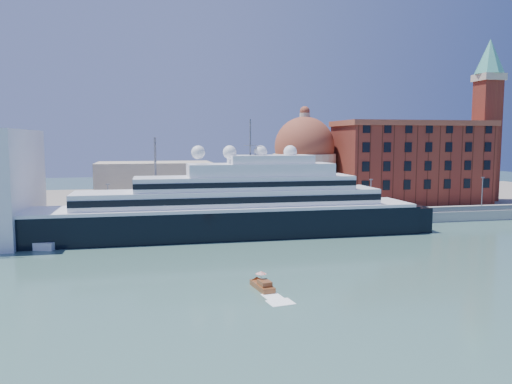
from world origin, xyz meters
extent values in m
plane|color=#335852|center=(0.00, 0.00, 0.00)|extent=(400.00, 400.00, 0.00)
cube|color=gray|center=(0.00, 34.00, 1.25)|extent=(180.00, 10.00, 2.50)
cube|color=slate|center=(0.00, 75.00, 1.00)|extent=(260.00, 72.00, 2.00)
cube|color=slate|center=(0.00, 29.50, 3.10)|extent=(180.00, 0.10, 1.20)
cube|color=black|center=(-7.25, 23.00, 2.37)|extent=(83.88, 12.90, 6.99)
cube|color=black|center=(34.69, 23.00, 2.15)|extent=(6.45, 11.83, 6.45)
cube|color=white|center=(-7.25, 23.00, 6.13)|extent=(81.73, 13.12, 0.65)
cube|color=white|center=(-5.10, 23.00, 8.07)|extent=(62.37, 10.75, 3.23)
cube|color=black|center=(-5.10, 17.62, 8.07)|extent=(62.37, 0.15, 1.29)
cube|color=white|center=(-1.87, 23.00, 11.08)|extent=(45.16, 9.68, 2.80)
cube|color=white|center=(1.35, 23.00, 13.76)|extent=(30.11, 8.60, 2.58)
cube|color=white|center=(3.50, 23.00, 15.92)|extent=(17.21, 7.53, 1.72)
cylinder|color=slate|center=(-0.80, 23.00, 20.43)|extent=(0.32, 0.32, 7.53)
sphere|color=white|center=(-11.55, 23.00, 17.42)|extent=(2.80, 2.80, 2.80)
sphere|color=white|center=(-5.10, 23.00, 17.42)|extent=(2.80, 2.80, 2.80)
sphere|color=white|center=(1.35, 23.00, 17.42)|extent=(2.80, 2.80, 2.80)
sphere|color=white|center=(7.81, 23.00, 17.42)|extent=(2.80, 2.80, 2.80)
cube|color=white|center=(-43.91, 19.22, 0.60)|extent=(12.72, 7.62, 1.61)
cube|color=white|center=(-42.00, 18.58, 1.91)|extent=(4.61, 3.65, 1.21)
cube|color=brown|center=(-6.75, -14.70, 0.30)|extent=(2.52, 5.36, 0.86)
cube|color=brown|center=(-6.61, -15.55, 1.03)|extent=(1.70, 2.34, 0.69)
cylinder|color=slate|center=(-6.82, -14.28, 1.37)|extent=(0.05, 0.05, 1.37)
cone|color=red|center=(-6.82, -14.28, 2.15)|extent=(1.55, 1.55, 0.34)
cube|color=maroon|center=(52.00, 52.00, 13.00)|extent=(42.00, 18.00, 22.00)
cube|color=brown|center=(52.00, 52.00, 24.50)|extent=(43.00, 19.00, 1.50)
cube|color=maroon|center=(76.00, 52.00, 19.50)|extent=(6.00, 6.00, 35.00)
cube|color=beige|center=(76.00, 52.00, 38.00)|extent=(7.00, 7.00, 2.00)
cone|color=teal|center=(76.00, 52.00, 44.00)|extent=(8.40, 8.40, 10.00)
cylinder|color=beige|center=(22.00, 58.00, 9.00)|extent=(18.00, 18.00, 14.00)
sphere|color=brown|center=(22.00, 58.00, 18.00)|extent=(17.00, 17.00, 17.00)
cylinder|color=beige|center=(22.00, 58.00, 26.00)|extent=(3.00, 3.00, 3.00)
cube|color=beige|center=(8.00, 56.00, 7.00)|extent=(18.00, 14.00, 10.00)
cube|color=beige|center=(-20.00, 58.00, 8.00)|extent=(30.00, 16.00, 12.00)
cylinder|color=slate|center=(-30.00, 31.00, 6.50)|extent=(0.24, 0.24, 8.00)
cube|color=slate|center=(-30.00, 31.00, 10.60)|extent=(0.80, 0.30, 0.25)
cylinder|color=slate|center=(0.00, 31.00, 6.50)|extent=(0.24, 0.24, 8.00)
cube|color=slate|center=(0.00, 31.00, 10.60)|extent=(0.80, 0.30, 0.25)
cylinder|color=slate|center=(30.00, 31.00, 6.50)|extent=(0.24, 0.24, 8.00)
cube|color=slate|center=(30.00, 31.00, 10.60)|extent=(0.80, 0.30, 0.25)
cylinder|color=slate|center=(60.00, 31.00, 6.50)|extent=(0.24, 0.24, 8.00)
cube|color=slate|center=(60.00, 31.00, 10.60)|extent=(0.80, 0.30, 0.25)
cylinder|color=slate|center=(-20.00, 33.00, 11.50)|extent=(0.50, 0.50, 18.00)
camera|label=1|loc=(-21.19, -78.35, 19.95)|focal=35.00mm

